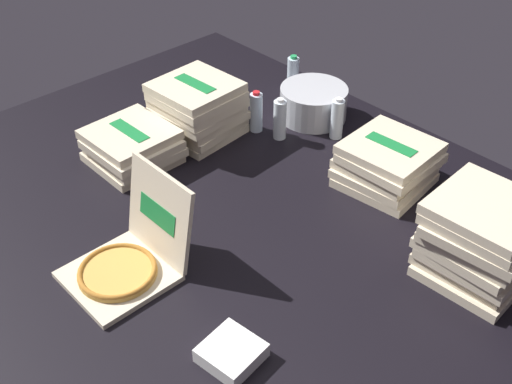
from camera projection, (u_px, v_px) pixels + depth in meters
ground_plane at (245, 236)px, 2.58m from camera, size 3.20×2.40×0.02m
open_pizza_box at (129, 257)px, 2.36m from camera, size 0.35×0.43×0.37m
pizza_stack_center_near at (198, 109)px, 3.08m from camera, size 0.40×0.41×0.29m
pizza_stack_right_mid at (132, 147)px, 2.93m from camera, size 0.38×0.37×0.17m
pizza_stack_right_far at (481, 239)px, 2.30m from camera, size 0.40×0.40×0.33m
pizza_stack_right_near at (387, 164)px, 2.78m from camera, size 0.40×0.39×0.21m
ice_bucket at (313, 103)px, 3.25m from camera, size 0.34×0.34×0.17m
water_bottle_0 at (256, 112)px, 3.13m from camera, size 0.06×0.06×0.22m
water_bottle_1 at (293, 75)px, 3.45m from camera, size 0.06×0.06×0.22m
water_bottle_2 at (337, 119)px, 3.08m from camera, size 0.06×0.06×0.22m
water_bottle_3 at (280, 119)px, 3.08m from camera, size 0.06×0.06×0.22m
napkin_pile at (231, 353)px, 2.07m from camera, size 0.20×0.20×0.06m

